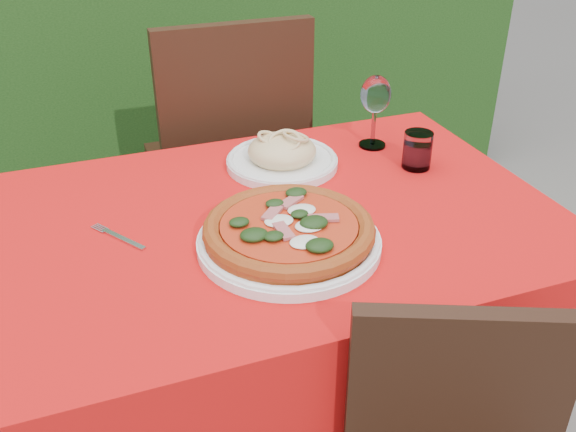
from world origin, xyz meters
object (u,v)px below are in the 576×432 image
object	(u,v)px
pizza_plate	(289,233)
pasta_plate	(282,155)
fork	(124,239)
wine_glass	(376,97)
water_glass	(417,152)
chair_far	(229,153)

from	to	relation	value
pizza_plate	pasta_plate	bearing A→B (deg)	72.13
pizza_plate	fork	distance (m)	0.34
pasta_plate	wine_glass	size ratio (longest dim) A/B	1.43
wine_glass	fork	bearing A→B (deg)	-160.56
fork	wine_glass	bearing A→B (deg)	-13.53
water_glass	fork	world-z (taller)	water_glass
fork	pasta_plate	bearing A→B (deg)	-6.07
water_glass	wine_glass	xyz separation A→B (m)	(-0.04, 0.16, 0.10)
chair_far	pasta_plate	xyz separation A→B (m)	(0.02, -0.46, 0.19)
pizza_plate	fork	size ratio (longest dim) A/B	2.66
chair_far	pasta_plate	distance (m)	0.49
pizza_plate	pasta_plate	distance (m)	0.38
pizza_plate	water_glass	distance (m)	0.49
pasta_plate	water_glass	distance (m)	0.34
pasta_plate	fork	bearing A→B (deg)	-153.10
water_glass	chair_far	bearing A→B (deg)	119.50
pasta_plate	fork	xyz separation A→B (m)	(-0.43, -0.22, -0.03)
pizza_plate	pasta_plate	xyz separation A→B (m)	(0.12, 0.36, -0.00)
pasta_plate	fork	distance (m)	0.48
pasta_plate	water_glass	size ratio (longest dim) A/B	2.99
fork	chair_far	bearing A→B (deg)	25.58
water_glass	fork	xyz separation A→B (m)	(-0.74, -0.09, -0.04)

